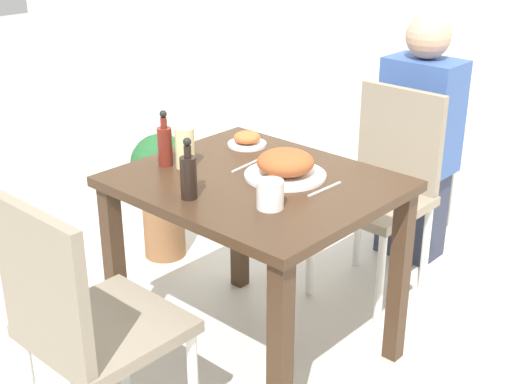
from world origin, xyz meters
name	(u,v)px	position (x,y,z in m)	size (l,w,h in m)	color
ground_plane	(256,352)	(0.00, 0.00, 0.00)	(16.00, 16.00, 0.00)	beige
dining_table	(256,210)	(0.00, 0.00, 0.61)	(0.91, 0.78, 0.73)	#3D2819
chair_near	(83,320)	(-0.01, -0.75, 0.51)	(0.42, 0.42, 0.90)	gray
chair_far	(383,182)	(0.06, 0.75, 0.51)	(0.42, 0.42, 0.90)	gray
food_plate	(285,165)	(0.06, 0.08, 0.78)	(0.29, 0.29, 0.10)	white
side_plate	(247,140)	(-0.26, 0.23, 0.76)	(0.15, 0.15, 0.06)	white
drink_cup	(270,195)	(0.20, -0.15, 0.78)	(0.09, 0.09, 0.09)	white
juice_glass	(185,148)	(-0.27, -0.09, 0.81)	(0.07, 0.07, 0.15)	beige
sauce_bottle	(188,175)	(-0.05, -0.27, 0.81)	(0.05, 0.05, 0.21)	black
condiment_bottle	(165,144)	(-0.34, -0.12, 0.81)	(0.05, 0.05, 0.21)	maroon
fork_utensil	(249,164)	(-0.11, 0.08, 0.73)	(0.03, 0.20, 0.00)	silver
spoon_utensil	(325,189)	(0.24, 0.08, 0.73)	(0.02, 0.17, 0.00)	silver
potted_plant_left	(162,185)	(-0.88, 0.30, 0.37)	(0.29, 0.29, 0.62)	brown
person_figure	(418,142)	(0.00, 1.13, 0.58)	(0.34, 0.22, 1.17)	#2D3347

